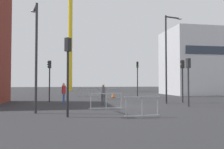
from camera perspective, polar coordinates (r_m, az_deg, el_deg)
name	(u,v)px	position (r m, az deg, el deg)	size (l,w,h in m)	color
ground	(126,107)	(17.48, 3.37, -7.75)	(160.00, 160.00, 0.00)	#28282B
office_block	(200,63)	(37.71, 20.41, 2.72)	(10.05, 7.61, 9.51)	silver
construction_crane	(71,23)	(52.55, -9.86, 12.11)	(12.74, 5.56, 22.65)	yellow
streetlamp_tall	(168,52)	(20.85, 13.35, 5.37)	(1.74, 0.56, 7.51)	#232326
streetlamp_short	(36,48)	(14.60, -17.88, 6.13)	(0.63, 1.48, 6.39)	#2D2D30
traffic_light_far	(68,64)	(12.35, -10.58, 2.54)	(0.37, 0.37, 4.07)	#232326
traffic_light_crosswalk	(188,74)	(18.20, 17.95, 0.15)	(0.39, 0.29, 3.54)	#2D2D30
traffic_light_corner	(50,74)	(22.72, -14.84, 0.13)	(0.37, 0.25, 3.80)	#2D2D30
traffic_light_near	(182,74)	(21.86, 16.62, 0.13)	(0.39, 0.29, 3.74)	#232326
traffic_light_island	(137,74)	(28.18, 6.16, 0.23)	(0.30, 0.39, 4.24)	#232326
pedestrian_walking	(64,91)	(20.39, -11.56, -4.03)	(0.34, 0.34, 1.74)	#33519E
pedestrian_waiting	(103,93)	(18.88, -2.12, -4.45)	(0.34, 0.34, 1.63)	#4C4C51
safety_barrier_mid_span	(142,107)	(12.06, 7.28, -7.68)	(1.86, 0.14, 1.08)	#9EA0A5
safety_barrier_right_run	(108,94)	(25.25, -0.88, -4.68)	(2.48, 0.16, 1.08)	gray
safety_barrier_front	(106,101)	(15.44, -1.41, -6.43)	(2.23, 0.08, 1.08)	#B2B5BA
safety_barrier_rear	(89,92)	(29.50, -5.54, -4.28)	(2.54, 0.20, 1.08)	gray
traffic_cone_by_barrier	(113,96)	(27.86, 0.22, -5.10)	(0.51, 0.51, 0.52)	black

